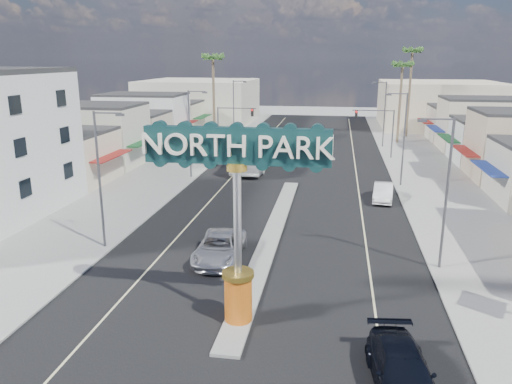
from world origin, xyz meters
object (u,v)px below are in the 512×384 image
(gateway_sign, at_px, (237,203))
(traffic_signal_left, at_px, (232,121))
(palm_left_far, at_px, (213,62))
(city_bus, at_px, (257,151))
(streetlight_l_mid, at_px, (191,130))
(palm_right_far, at_px, (412,56))
(suv_left, at_px, (220,247))
(streetlight_r_far, at_px, (383,111))
(palm_right_mid, at_px, (402,69))
(streetlight_l_near, at_px, (101,173))
(streetlight_l_far, at_px, (235,108))
(car_parked_right, at_px, (383,192))
(streetlight_r_near, at_px, (444,187))
(traffic_signal_right, at_px, (378,124))
(streetlight_r_mid, at_px, (403,135))
(suv_right, at_px, (402,372))

(gateway_sign, height_order, traffic_signal_left, gateway_sign)
(palm_left_far, bearing_deg, city_bus, -58.56)
(streetlight_l_mid, distance_m, palm_right_far, 41.53)
(palm_left_far, relative_size, suv_left, 2.24)
(streetlight_r_far, distance_m, palm_right_mid, 7.30)
(suv_left, bearing_deg, palm_right_far, 69.82)
(streetlight_l_mid, distance_m, suv_left, 22.51)
(streetlight_l_near, bearing_deg, streetlight_r_far, 63.58)
(streetlight_l_far, height_order, streetlight_r_far, same)
(streetlight_l_far, bearing_deg, car_parked_right, -55.45)
(palm_right_far, distance_m, city_bus, 33.95)
(streetlight_r_near, bearing_deg, traffic_signal_right, 92.10)
(traffic_signal_left, bearing_deg, gateway_sign, -77.67)
(suv_left, relative_size, city_bus, 0.44)
(streetlight_l_near, relative_size, streetlight_r_mid, 1.00)
(streetlight_l_far, bearing_deg, gateway_sign, -78.22)
(traffic_signal_right, xyz_separation_m, streetlight_r_far, (1.25, 8.01, 0.79))
(palm_left_far, bearing_deg, traffic_signal_left, -57.57)
(suv_left, xyz_separation_m, car_parked_right, (11.12, 15.22, -0.04))
(suv_left, relative_size, car_parked_right, 1.25)
(suv_right, bearing_deg, traffic_signal_left, 103.56)
(suv_right, height_order, city_bus, city_bus)
(streetlight_l_near, relative_size, palm_right_mid, 0.74)
(streetlight_r_near, bearing_deg, streetlight_l_mid, 136.21)
(suv_left, height_order, suv_right, suv_left)
(traffic_signal_left, xyz_separation_m, suv_right, (16.24, -45.89, -3.49))
(palm_right_mid, bearing_deg, traffic_signal_right, -107.63)
(city_bus, bearing_deg, streetlight_l_mid, -129.26)
(traffic_signal_left, height_order, streetlight_l_mid, streetlight_l_mid)
(palm_left_far, height_order, palm_right_mid, palm_left_far)
(streetlight_l_near, relative_size, suv_right, 1.66)
(traffic_signal_left, xyz_separation_m, streetlight_r_near, (19.62, -33.99, 0.79))
(streetlight_l_near, height_order, streetlight_r_mid, same)
(streetlight_l_mid, distance_m, streetlight_r_far, 30.32)
(car_parked_right, bearing_deg, streetlight_r_near, -76.05)
(streetlight_r_near, height_order, suv_left, streetlight_r_near)
(streetlight_r_mid, relative_size, suv_right, 1.66)
(gateway_sign, bearing_deg, streetlight_l_near, 142.45)
(car_parked_right, height_order, city_bus, city_bus)
(palm_left_far, relative_size, palm_right_far, 0.93)
(streetlight_l_mid, bearing_deg, streetlight_r_mid, 0.00)
(traffic_signal_left, bearing_deg, traffic_signal_right, 0.00)
(city_bus, bearing_deg, suv_left, -83.30)
(streetlight_r_near, distance_m, suv_left, 13.77)
(gateway_sign, height_order, streetlight_l_mid, gateway_sign)
(streetlight_r_near, relative_size, streetlight_r_far, 1.00)
(streetlight_r_mid, distance_m, streetlight_r_far, 22.00)
(streetlight_l_near, xyz_separation_m, streetlight_r_far, (20.87, 42.00, 0.00))
(car_parked_right, bearing_deg, traffic_signal_right, 94.20)
(gateway_sign, relative_size, streetlight_r_far, 1.02)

